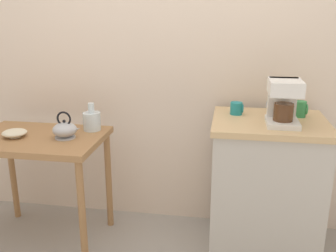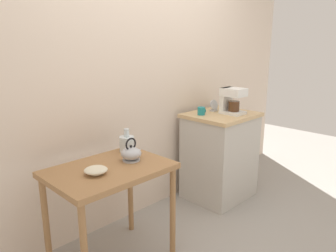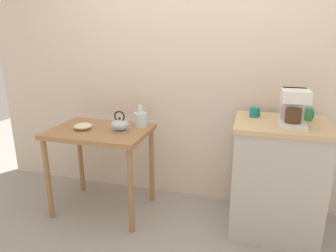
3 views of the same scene
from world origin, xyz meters
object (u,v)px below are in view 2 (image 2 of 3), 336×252
object	(u,v)px
bowl_stoneware	(96,170)
mug_dark_teal	(201,111)
glass_carafe_vase	(127,143)
coffee_maker	(231,100)
teakettle	(131,153)
mug_tall_green	(224,105)
table_clock	(214,106)

from	to	relation	value
bowl_stoneware	mug_dark_teal	size ratio (longest dim) A/B	1.88
glass_carafe_vase	mug_dark_teal	world-z (taller)	mug_dark_teal
bowl_stoneware	coffee_maker	bearing A→B (deg)	2.55
bowl_stoneware	teakettle	bearing A→B (deg)	6.15
bowl_stoneware	mug_tall_green	world-z (taller)	mug_tall_green
mug_tall_green	table_clock	distance (m)	0.15
mug_tall_green	bowl_stoneware	bearing A→B (deg)	-171.89
mug_tall_green	glass_carafe_vase	bearing A→B (deg)	-178.81
glass_carafe_vase	mug_dark_teal	xyz separation A→B (m)	(0.95, 0.02, 0.12)
bowl_stoneware	teakettle	world-z (taller)	teakettle
mug_tall_green	mug_dark_teal	xyz separation A→B (m)	(-0.39, -0.01, -0.01)
teakettle	mug_dark_teal	xyz separation A→B (m)	(1.06, 0.21, 0.13)
mug_tall_green	table_clock	bearing A→B (deg)	173.92
bowl_stoneware	coffee_maker	xyz separation A→B (m)	(1.64, 0.07, 0.26)
coffee_maker	mug_dark_teal	distance (m)	0.33
coffee_maker	table_clock	bearing A→B (deg)	96.85
mug_tall_green	teakettle	bearing A→B (deg)	-171.45
bowl_stoneware	coffee_maker	distance (m)	1.67
mug_tall_green	table_clock	world-z (taller)	table_clock
coffee_maker	table_clock	distance (m)	0.22
coffee_maker	mug_tall_green	size ratio (longest dim) A/B	2.67
coffee_maker	mug_tall_green	world-z (taller)	coffee_maker
glass_carafe_vase	coffee_maker	bearing A→B (deg)	-7.16
mug_tall_green	coffee_maker	bearing A→B (deg)	-125.90
coffee_maker	mug_dark_teal	xyz separation A→B (m)	(-0.26, 0.17, -0.10)
bowl_stoneware	table_clock	xyz separation A→B (m)	(1.62, 0.27, 0.17)
glass_carafe_vase	table_clock	size ratio (longest dim) A/B	1.57
glass_carafe_vase	mug_tall_green	xyz separation A→B (m)	(1.34, 0.03, 0.13)
table_clock	teakettle	bearing A→B (deg)	-169.75
bowl_stoneware	mug_dark_teal	world-z (taller)	mug_dark_teal
teakettle	coffee_maker	size ratio (longest dim) A/B	0.71
bowl_stoneware	table_clock	distance (m)	1.65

